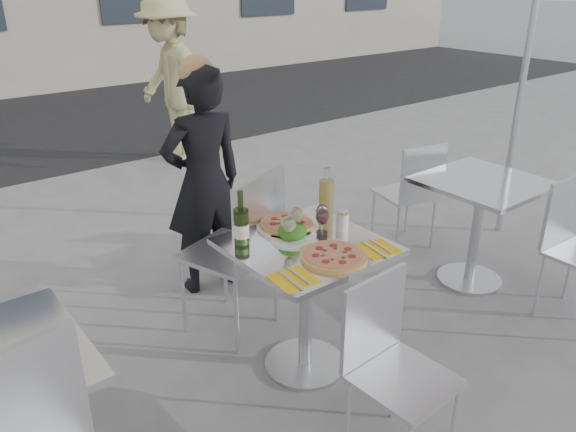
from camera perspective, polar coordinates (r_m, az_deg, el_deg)
ground at (r=3.21m, az=1.71°, el=-14.92°), size 80.00×80.00×0.00m
street_asphalt at (r=8.80m, az=-26.75°, el=8.05°), size 24.00×5.00×0.00m
main_table at (r=2.90m, az=1.84°, el=-6.57°), size 0.72×0.72×0.75m
side_table_right at (r=3.94m, az=18.84°, el=0.59°), size 0.72×0.72×0.75m
chair_far at (r=3.17m, az=-4.61°, el=-2.67°), size 0.59×0.60×1.01m
chair_near at (r=2.50m, az=10.29°, el=-13.77°), size 0.40×0.41×0.84m
side_chair_rfar at (r=4.32m, az=12.56°, el=2.83°), size 0.47×0.47×0.85m
side_chair_rnear at (r=3.80m, az=27.25°, el=-2.04°), size 0.42×0.43×0.88m
woman_diner at (r=3.65m, az=-8.58°, el=3.38°), size 0.58×0.40×1.50m
pedestrian_b at (r=6.38m, az=-11.85°, el=13.34°), size 0.68×1.17×1.81m
pizza_near at (r=2.67m, az=4.68°, el=-4.07°), size 0.32×0.32×0.02m
pizza_far at (r=2.97m, az=-0.14°, el=-0.90°), size 0.32×0.32×0.03m
salad_plate at (r=2.83m, az=0.44°, el=-1.73°), size 0.22×0.22×0.09m
wine_bottle at (r=2.73m, az=-4.76°, el=-1.00°), size 0.07×0.08×0.29m
carafe at (r=3.05m, az=3.91°, el=1.85°), size 0.08×0.08×0.29m
sugar_shaker at (r=2.94m, az=5.54°, el=-0.45°), size 0.06×0.06×0.11m
wineglass_white_a at (r=2.74m, az=0.11°, el=-0.91°), size 0.07×0.07×0.16m
wineglass_white_b at (r=2.84m, az=0.86°, el=0.02°), size 0.07×0.07×0.16m
wineglass_red_a at (r=2.83m, az=3.52°, el=-0.18°), size 0.07×0.07×0.16m
wineglass_red_b at (r=2.88m, az=3.51°, el=0.27°), size 0.07×0.07×0.16m
napkin_left at (r=2.49m, az=0.54°, el=-6.38°), size 0.19×0.20×0.01m
napkin_right at (r=2.78m, az=9.01°, el=-3.28°), size 0.20×0.20×0.01m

